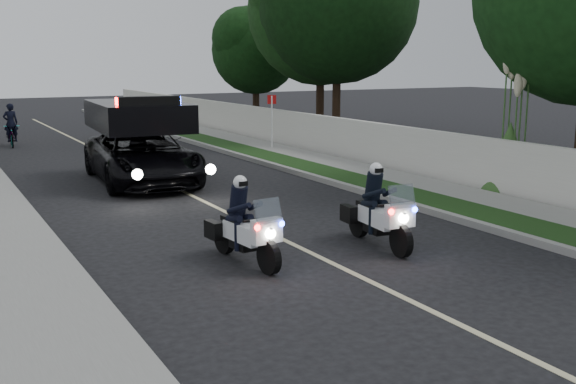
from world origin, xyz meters
name	(u,v)px	position (x,y,z in m)	size (l,w,h in m)	color
ground	(375,284)	(0.00, 0.00, 0.00)	(120.00, 120.00, 0.00)	black
curb_right	(292,171)	(4.10, 10.00, 0.07)	(0.20, 60.00, 0.15)	gray
grass_verge	(311,169)	(4.80, 10.00, 0.08)	(1.20, 60.00, 0.16)	#193814
sidewalk_right	(345,166)	(6.10, 10.00, 0.08)	(1.40, 60.00, 0.16)	gray
property_wall	(370,144)	(7.10, 10.00, 0.75)	(0.22, 60.00, 1.50)	beige
curb_left	(17,196)	(-4.10, 10.00, 0.07)	(0.20, 60.00, 0.15)	gray
lane_marking	(169,184)	(0.00, 10.00, 0.00)	(0.12, 50.00, 0.01)	#BFB78C
police_moto_left	(245,263)	(-1.33, 2.06, 0.00)	(0.64, 1.84, 1.56)	silver
police_moto_right	(378,246)	(1.38, 1.80, 0.00)	(0.67, 1.90, 1.62)	silver
police_suv	(143,183)	(-0.54, 10.68, 0.00)	(2.62, 5.65, 2.75)	black
bicycle	(13,147)	(-2.81, 21.48, 0.00)	(0.61, 1.75, 0.92)	black
cyclist	(13,147)	(-2.81, 21.48, 0.00)	(0.57, 0.38, 1.59)	black
sign_post	(272,151)	(6.00, 15.01, 0.00)	(0.36, 0.36, 2.27)	red
pampas_far	(506,193)	(7.60, 4.38, 0.00)	(1.50, 1.50, 4.28)	beige
tree_right_c	(336,141)	(10.08, 16.65, 0.00)	(6.94, 6.94, 11.56)	black
tree_right_d	(320,138)	(10.07, 18.02, 0.00)	(6.65, 6.65, 11.08)	#1A4316
tree_right_e	(256,125)	(10.18, 24.86, 0.00)	(4.75, 4.75, 7.92)	#123410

